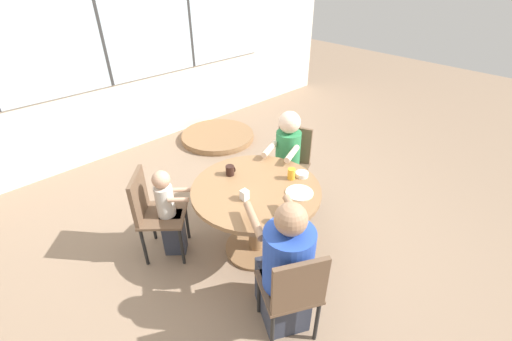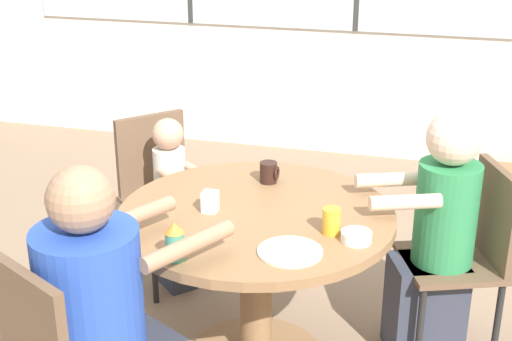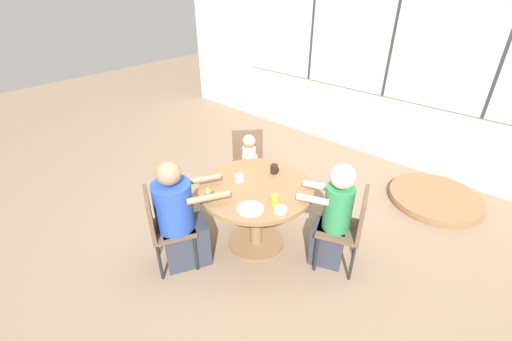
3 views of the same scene
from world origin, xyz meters
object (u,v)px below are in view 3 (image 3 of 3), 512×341
at_px(chair_for_man_blue_shirt, 162,224).
at_px(juice_glass, 275,200).
at_px(chair_for_toddler, 248,159).
at_px(milk_carton_small, 239,178).
at_px(sippy_cup, 208,194).
at_px(bowl_white_shallow, 280,210).
at_px(person_man_blue_shirt, 180,221).
at_px(person_woman_green_shirt, 333,219).
at_px(chair_for_woman_green_shirt, 350,224).
at_px(coffee_mug, 274,169).
at_px(person_toddler, 249,170).
at_px(folded_table_stack, 435,198).

bearing_deg(chair_for_man_blue_shirt, juice_glass, 70.77).
distance_m(chair_for_toddler, milk_carton_small, 0.89).
bearing_deg(sippy_cup, milk_carton_small, 91.85).
bearing_deg(chair_for_toddler, bowl_white_shallow, 97.18).
bearing_deg(person_man_blue_shirt, person_woman_green_shirt, 69.58).
distance_m(sippy_cup, milk_carton_small, 0.42).
xyz_separation_m(chair_for_man_blue_shirt, juice_glass, (0.77, 0.72, 0.26)).
xyz_separation_m(chair_for_woman_green_shirt, coffee_mug, (-0.90, -0.03, 0.25)).
bearing_deg(chair_for_woman_green_shirt, juice_glass, 108.74).
relative_size(person_toddler, sippy_cup, 6.29).
distance_m(sippy_cup, juice_glass, 0.61).
height_order(chair_for_toddler, folded_table_stack, chair_for_toddler).
relative_size(milk_carton_small, folded_table_stack, 0.08).
height_order(coffee_mug, sippy_cup, sippy_cup).
distance_m(chair_for_man_blue_shirt, coffee_mug, 1.25).
distance_m(person_toddler, folded_table_stack, 2.41).
distance_m(chair_for_man_blue_shirt, person_toddler, 1.37).
bearing_deg(person_toddler, chair_for_man_blue_shirt, 48.19).
relative_size(chair_for_woman_green_shirt, chair_for_toddler, 1.00).
bearing_deg(person_woman_green_shirt, bowl_white_shallow, 125.00).
distance_m(person_man_blue_shirt, person_toddler, 1.24).
xyz_separation_m(chair_for_toddler, person_woman_green_shirt, (1.43, -0.34, 0.01)).
xyz_separation_m(chair_for_toddler, bowl_white_shallow, (1.14, -0.79, 0.23)).
xyz_separation_m(person_woman_green_shirt, coffee_mug, (-0.75, 0.03, 0.24)).
bearing_deg(bowl_white_shallow, chair_for_man_blue_shirt, -142.21).
xyz_separation_m(sippy_cup, milk_carton_small, (-0.01, 0.42, -0.03)).
xyz_separation_m(chair_for_toddler, milk_carton_small, (0.52, -0.68, 0.25)).
bearing_deg(person_man_blue_shirt, juice_glass, 67.17).
bearing_deg(person_man_blue_shirt, coffee_mug, 99.35).
xyz_separation_m(coffee_mug, bowl_white_shallow, (0.46, -0.47, -0.03)).
relative_size(chair_for_toddler, person_toddler, 0.96).
bearing_deg(chair_for_toddler, coffee_mug, 106.97).
bearing_deg(sippy_cup, person_man_blue_shirt, -132.28).
relative_size(person_man_blue_shirt, milk_carton_small, 13.27).
distance_m(chair_for_woman_green_shirt, chair_for_toddler, 1.60).
relative_size(chair_for_woman_green_shirt, bowl_white_shallow, 7.57).
distance_m(person_toddler, milk_carton_small, 0.78).
xyz_separation_m(chair_for_woman_green_shirt, milk_carton_small, (-1.06, -0.40, 0.25)).
distance_m(person_man_blue_shirt, sippy_cup, 0.41).
xyz_separation_m(chair_for_woman_green_shirt, sippy_cup, (-1.04, -0.82, 0.28)).
distance_m(person_toddler, coffee_mug, 0.69).
relative_size(chair_for_toddler, coffee_mug, 9.26).
bearing_deg(bowl_white_shallow, person_man_blue_shirt, -146.46).
distance_m(person_man_blue_shirt, milk_carton_small, 0.71).
bearing_deg(milk_carton_small, person_toddler, 125.14).
relative_size(chair_for_toddler, juice_glass, 8.43).
height_order(coffee_mug, juice_glass, juice_glass).
height_order(chair_for_man_blue_shirt, sippy_cup, sippy_cup).
height_order(person_woman_green_shirt, juice_glass, person_woman_green_shirt).
bearing_deg(coffee_mug, chair_for_toddler, 155.04).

